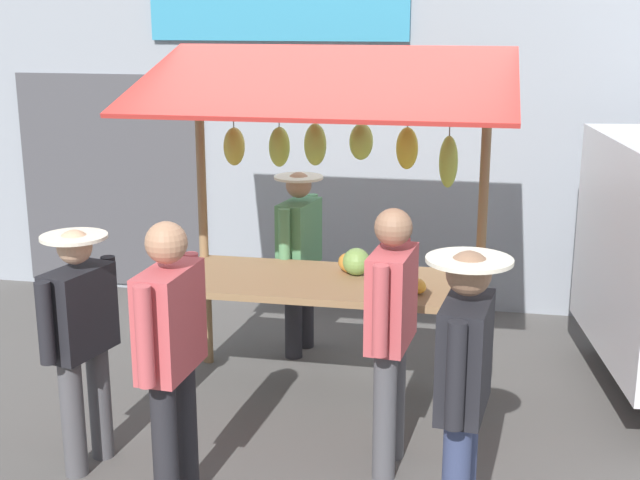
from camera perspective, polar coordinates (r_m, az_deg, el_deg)
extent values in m
plane|color=#514F4C|center=(6.52, 0.52, -10.00)|extent=(40.00, 40.00, 0.00)
cube|color=#8C939E|center=(8.16, 3.43, 7.49)|extent=(9.00, 0.25, 3.40)
cube|color=teal|center=(8.11, -2.81, 14.90)|extent=(2.40, 0.06, 0.56)
cube|color=#47474C|center=(8.84, -13.40, 3.74)|extent=(1.90, 0.04, 2.10)
cube|color=olive|center=(6.21, 0.54, -2.83)|extent=(2.20, 0.90, 0.05)
cylinder|color=olive|center=(6.28, -9.59, -7.12)|extent=(0.06, 0.06, 0.83)
cylinder|color=olive|center=(5.91, 9.89, -8.58)|extent=(0.06, 0.06, 0.83)
cylinder|color=olive|center=(6.96, -7.34, -4.79)|extent=(0.06, 0.06, 0.83)
cylinder|color=olive|center=(6.63, 10.08, -5.93)|extent=(0.06, 0.06, 0.83)
cylinder|color=olive|center=(6.76, -7.69, 1.32)|extent=(0.07, 0.07, 2.35)
cylinder|color=olive|center=(6.41, 10.56, 0.46)|extent=(0.07, 0.07, 2.35)
cylinder|color=olive|center=(6.34, 1.24, 9.50)|extent=(2.12, 0.06, 0.06)
cube|color=#B72D28|center=(5.79, 0.29, 10.48)|extent=(2.50, 1.46, 0.39)
cylinder|color=brown|center=(6.24, 8.54, 8.01)|extent=(0.01, 0.01, 0.27)
ellipsoid|color=#B2CC4C|center=(6.29, 8.42, 5.09)|extent=(0.19, 0.19, 0.37)
cylinder|color=brown|center=(6.31, 5.79, 8.38)|extent=(0.01, 0.01, 0.22)
ellipsoid|color=yellow|center=(6.34, 5.73, 6.01)|extent=(0.22, 0.21, 0.31)
cylinder|color=brown|center=(6.34, 2.75, 8.57)|extent=(0.01, 0.01, 0.20)
ellipsoid|color=#B2CC4C|center=(6.37, 2.72, 6.47)|extent=(0.22, 0.24, 0.27)
cylinder|color=brown|center=(6.34, -0.32, 8.57)|extent=(0.01, 0.01, 0.20)
ellipsoid|color=#B2CC4C|center=(6.38, -0.31, 6.28)|extent=(0.23, 0.25, 0.31)
cylinder|color=brown|center=(6.45, -2.71, 8.49)|extent=(0.01, 0.01, 0.24)
ellipsoid|color=#B2CC4C|center=(6.48, -2.68, 6.12)|extent=(0.21, 0.22, 0.30)
cylinder|color=brown|center=(6.49, -5.71, 8.45)|extent=(0.01, 0.01, 0.25)
ellipsoid|color=gold|center=(6.53, -5.65, 6.12)|extent=(0.19, 0.22, 0.28)
ellipsoid|color=gold|center=(5.94, 6.36, -3.00)|extent=(0.19, 0.21, 0.10)
sphere|color=#729E4C|center=(6.29, 2.40, -1.43)|extent=(0.20, 0.20, 0.20)
ellipsoid|color=orange|center=(6.36, 1.91, -1.51)|extent=(0.24, 0.26, 0.14)
cylinder|color=#232328|center=(7.24, -0.97, -4.24)|extent=(0.14, 0.14, 0.75)
cylinder|color=#232328|center=(7.03, -1.76, -4.85)|extent=(0.14, 0.14, 0.75)
cube|color=#518C5B|center=(6.95, -1.39, 0.42)|extent=(0.30, 0.48, 0.53)
cylinder|color=#518C5B|center=(7.20, -0.49, 1.11)|extent=(0.09, 0.09, 0.49)
cylinder|color=#518C5B|center=(6.69, -2.35, 0.03)|extent=(0.09, 0.09, 0.49)
sphere|color=#A87A5B|center=(6.86, -1.41, 3.63)|extent=(0.21, 0.21, 0.21)
cylinder|color=beige|center=(6.85, -1.41, 4.13)|extent=(0.39, 0.39, 0.02)
cylinder|color=navy|center=(4.79, 9.37, -14.57)|extent=(0.14, 0.14, 0.81)
cube|color=black|center=(4.37, 9.49, -7.53)|extent=(0.27, 0.51, 0.57)
cylinder|color=black|center=(4.09, 8.88, -8.80)|extent=(0.09, 0.09, 0.53)
cylinder|color=black|center=(4.65, 10.05, -5.89)|extent=(0.09, 0.09, 0.53)
sphere|color=#8C664C|center=(4.23, 9.74, -2.18)|extent=(0.22, 0.22, 0.22)
cylinder|color=beige|center=(4.21, 9.78, -1.31)|extent=(0.42, 0.42, 0.02)
cylinder|color=#4C4C51|center=(5.28, 4.26, -11.42)|extent=(0.14, 0.14, 0.81)
cylinder|color=#4C4C51|center=(5.52, 4.88, -10.22)|extent=(0.14, 0.14, 0.81)
cube|color=#BF4C51|center=(5.14, 4.73, -3.82)|extent=(0.27, 0.51, 0.58)
cylinder|color=#BF4C51|center=(4.85, 3.97, -4.67)|extent=(0.09, 0.09, 0.53)
cylinder|color=#BF4C51|center=(5.42, 5.42, -2.59)|extent=(0.09, 0.09, 0.53)
sphere|color=#8C664C|center=(5.02, 4.84, 0.84)|extent=(0.22, 0.22, 0.22)
cylinder|color=#4C4C51|center=(5.52, -15.90, -11.16)|extent=(0.14, 0.14, 0.75)
cylinder|color=#4C4C51|center=(5.69, -14.24, -10.24)|extent=(0.14, 0.14, 0.75)
cube|color=black|center=(5.37, -15.51, -4.54)|extent=(0.32, 0.49, 0.53)
cylinder|color=black|center=(5.16, -17.58, -5.22)|extent=(0.09, 0.09, 0.49)
cylinder|color=black|center=(5.57, -13.62, -3.48)|extent=(0.09, 0.09, 0.49)
sphere|color=tan|center=(5.25, -15.81, -0.45)|extent=(0.21, 0.21, 0.21)
cylinder|color=beige|center=(5.24, -15.85, 0.20)|extent=(0.39, 0.39, 0.02)
cylinder|color=#232328|center=(4.95, -10.12, -13.47)|extent=(0.14, 0.14, 0.83)
cylinder|color=#232328|center=(5.17, -8.84, -12.11)|extent=(0.14, 0.14, 0.83)
cube|color=#BF4C51|center=(4.77, -9.82, -5.24)|extent=(0.25, 0.51, 0.59)
cylinder|color=#BF4C51|center=(4.51, -11.45, -6.25)|extent=(0.09, 0.09, 0.54)
cylinder|color=#BF4C51|center=(5.03, -8.40, -3.83)|extent=(0.09, 0.09, 0.54)
sphere|color=#A87A5B|center=(4.64, -10.06, -0.17)|extent=(0.23, 0.23, 0.23)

